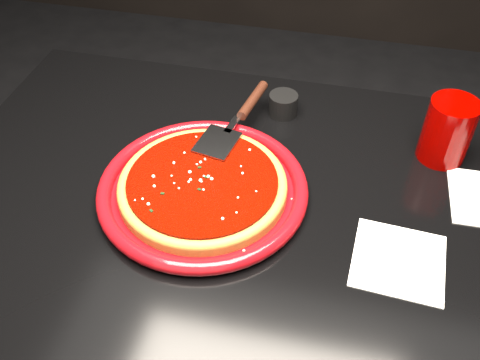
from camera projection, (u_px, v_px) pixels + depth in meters
name	position (u px, v px, depth m)	size (l,w,h in m)	color
table	(257.00, 322.00, 1.19)	(1.20, 0.80, 0.75)	black
plate	(203.00, 189.00, 0.94)	(0.37, 0.37, 0.03)	maroon
pizza_crust	(203.00, 187.00, 0.93)	(0.30, 0.30, 0.01)	olive
pizza_crust_rim	(203.00, 184.00, 0.93)	(0.30, 0.30, 0.02)	olive
pizza_sauce	(202.00, 182.00, 0.92)	(0.26, 0.26, 0.01)	#710800
parmesan_dusting	(202.00, 179.00, 0.92)	(0.25, 0.25, 0.01)	beige
basil_flecks	(202.00, 179.00, 0.92)	(0.23, 0.23, 0.00)	black
pizza_server	(237.00, 119.00, 1.03)	(0.08, 0.29, 0.02)	#ADAFB4
cup	(447.00, 131.00, 0.98)	(0.09, 0.09, 0.12)	#880100
napkin_a	(399.00, 261.00, 0.84)	(0.14, 0.14, 0.00)	white
ramekin	(283.00, 104.00, 1.10)	(0.06, 0.06, 0.05)	black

